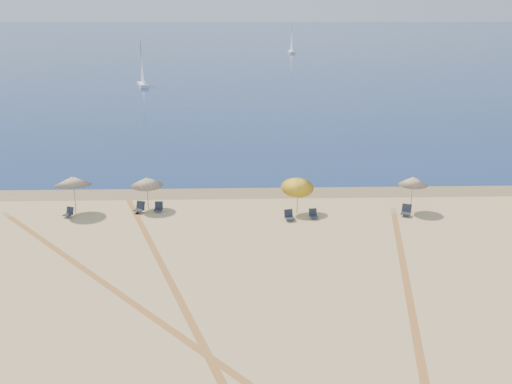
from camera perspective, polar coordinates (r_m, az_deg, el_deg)
ocean at (r=241.32m, az=-1.57°, el=14.76°), size 500.00×500.00×0.00m
wet_sand at (r=42.01m, az=-0.17°, el=-0.01°), size 500.00×500.00×0.00m
umbrella_1 at (r=38.94m, az=-17.34°, el=1.04°), size 2.30×2.34×2.56m
umbrella_2 at (r=38.62m, az=-10.54°, el=1.00°), size 2.07×2.10×2.23m
umbrella_3 at (r=37.41m, az=4.04°, el=0.78°), size 2.09×2.15×2.57m
umbrella_4 at (r=38.83m, az=14.98°, el=1.04°), size 1.86×1.86×2.41m
chair_1 at (r=38.98m, az=-17.68°, el=-1.92°), size 0.69×0.74×0.61m
chair_2 at (r=38.66m, az=-11.21°, el=-1.50°), size 0.77×0.83×0.70m
chair_3 at (r=38.61m, az=-9.42°, el=-1.47°), size 0.55×0.63×0.63m
chair_4 at (r=36.60m, az=3.23°, el=-2.31°), size 0.69×0.76×0.66m
chair_5 at (r=37.05m, az=5.58°, el=-2.16°), size 0.58×0.65×0.60m
chair_6 at (r=38.53m, az=14.35°, el=-1.78°), size 0.82×0.87×0.72m
sailboat_0 at (r=98.51m, az=-10.98°, el=11.28°), size 2.52×5.01×7.23m
sailboat_1 at (r=164.34m, az=3.47°, el=14.11°), size 1.58×5.22×7.69m
tire_tracks at (r=27.53m, az=-2.85°, el=-10.07°), size 49.89×40.29×0.00m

